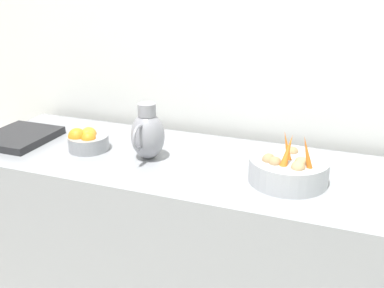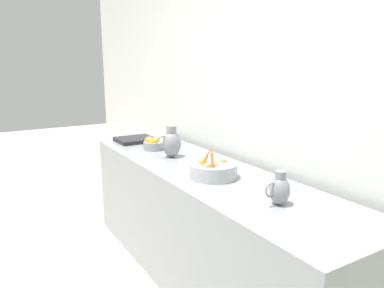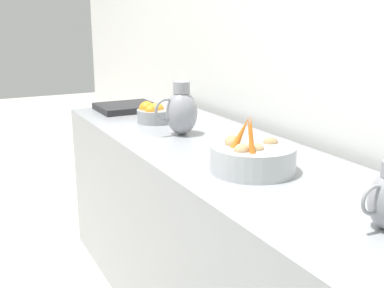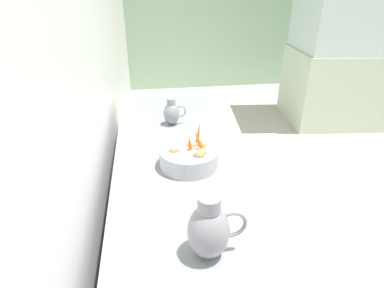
% 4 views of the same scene
% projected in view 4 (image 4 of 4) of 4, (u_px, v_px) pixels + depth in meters
% --- Properties ---
extents(tile_wall_left, '(0.10, 7.89, 3.00)m').
position_uv_depth(tile_wall_left, '(81.00, 35.00, 1.62)').
color(tile_wall_left, white).
rests_on(tile_wall_left, ground_plane).
extents(prep_counter, '(0.70, 2.66, 0.86)m').
position_uv_depth(prep_counter, '(184.00, 249.00, 1.73)').
color(prep_counter, gray).
rests_on(prep_counter, ground_plane).
extents(vegetable_colander, '(0.31, 0.31, 0.23)m').
position_uv_depth(vegetable_colander, '(190.00, 157.00, 1.67)').
color(vegetable_colander, '#ADAFB5').
rests_on(vegetable_colander, prep_counter).
extents(metal_pitcher_tall, '(0.21, 0.15, 0.25)m').
position_uv_depth(metal_pitcher_tall, '(209.00, 229.00, 1.09)').
color(metal_pitcher_tall, gray).
rests_on(metal_pitcher_tall, prep_counter).
extents(metal_pitcher_short, '(0.16, 0.11, 0.19)m').
position_uv_depth(metal_pitcher_short, '(172.00, 113.00, 2.16)').
color(metal_pitcher_short, gray).
rests_on(metal_pitcher_short, prep_counter).
extents(glass_block_booth, '(1.55, 1.23, 2.38)m').
position_uv_depth(glass_block_booth, '(352.00, 33.00, 3.99)').
color(glass_block_booth, '#B7C6AD').
rests_on(glass_block_booth, ground_plane).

